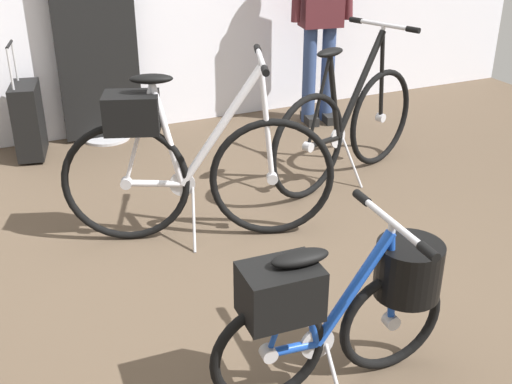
% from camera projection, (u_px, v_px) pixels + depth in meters
% --- Properties ---
extents(ground_plane, '(7.60, 7.60, 0.00)m').
position_uv_depth(ground_plane, '(266.00, 310.00, 2.99)').
color(ground_plane, brown).
extents(floor_banner_stand, '(0.60, 0.36, 1.47)m').
position_uv_depth(floor_banner_stand, '(98.00, 56.00, 4.72)').
color(floor_banner_stand, '#B7B7BC').
rests_on(floor_banner_stand, ground_plane).
extents(folding_bike_foreground, '(0.99, 0.53, 0.71)m').
position_uv_depth(folding_bike_foreground, '(345.00, 301.00, 2.40)').
color(folding_bike_foreground, black).
rests_on(folding_bike_foreground, ground_plane).
extents(display_bike_left, '(1.36, 0.65, 1.00)m').
position_uv_depth(display_bike_left, '(347.00, 125.00, 4.16)').
color(display_bike_left, black).
rests_on(display_bike_left, ground_plane).
extents(display_bike_right, '(1.41, 0.63, 1.03)m').
position_uv_depth(display_bike_right, '(186.00, 162.00, 3.41)').
color(display_bike_right, black).
rests_on(display_bike_right, ground_plane).
extents(visitor_near_wall, '(0.53, 0.31, 1.61)m').
position_uv_depth(visitor_near_wall, '(321.00, 9.00, 4.99)').
color(visitor_near_wall, navy).
rests_on(visitor_near_wall, ground_plane).
extents(rolling_suitcase, '(0.25, 0.39, 0.83)m').
position_uv_depth(rolling_suitcase, '(28.00, 120.00, 4.55)').
color(rolling_suitcase, black).
rests_on(rolling_suitcase, ground_plane).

